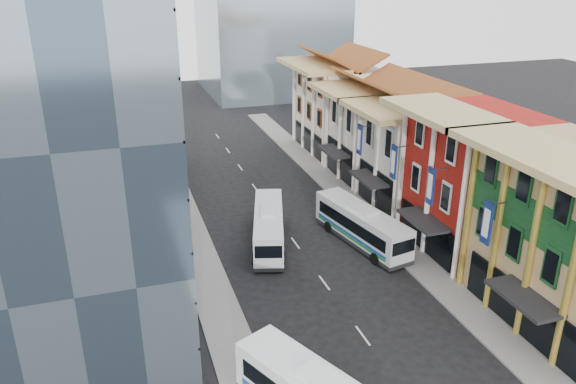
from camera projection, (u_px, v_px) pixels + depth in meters
name	position (u px, v px, depth m)	size (l,w,h in m)	color
sidewalk_right	(382.00, 229.00, 51.92)	(3.00, 90.00, 0.15)	slate
sidewalk_left	(200.00, 257.00, 47.06)	(3.00, 90.00, 0.15)	slate
shophouse_red	(473.00, 182.00, 46.85)	(8.00, 10.00, 12.00)	#9D1911
shophouse_cream_near	(415.00, 158.00, 55.60)	(8.00, 9.00, 10.00)	white
shophouse_cream_mid	(375.00, 134.00, 63.53)	(8.00, 9.00, 10.00)	white
shophouse_cream_far	(339.00, 109.00, 72.59)	(8.00, 12.00, 11.00)	white
office_tower	(63.00, 94.00, 36.38)	(12.00, 26.00, 30.00)	#3E5163
office_block_far	(94.00, 124.00, 59.94)	(10.00, 18.00, 14.00)	gray
bus_left_far	(269.00, 226.00, 48.76)	(2.50, 10.69, 3.43)	silver
bus_right	(362.00, 225.00, 48.85)	(2.60, 11.11, 3.56)	silver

